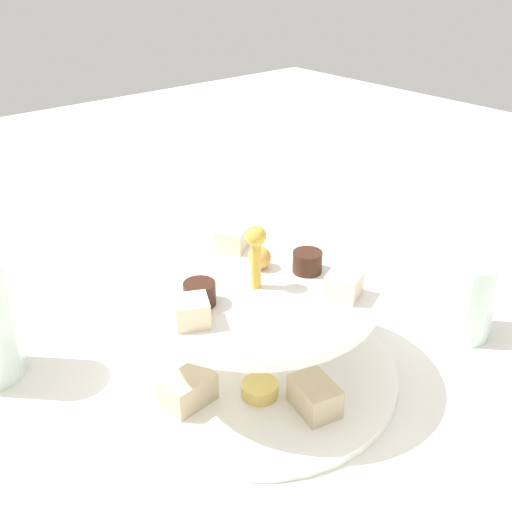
% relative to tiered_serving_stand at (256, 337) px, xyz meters
% --- Properties ---
extents(ground_plane, '(2.40, 2.40, 0.00)m').
position_rel_tiered_serving_stand_xyz_m(ground_plane, '(-0.00, 0.00, -0.05)').
color(ground_plane, silver).
extents(tiered_serving_stand, '(0.29, 0.29, 0.17)m').
position_rel_tiered_serving_stand_xyz_m(tiered_serving_stand, '(0.00, 0.00, 0.00)').
color(tiered_serving_stand, white).
rests_on(tiered_serving_stand, ground_plane).
extents(butter_knife_left, '(0.12, 0.14, 0.00)m').
position_rel_tiered_serving_stand_xyz_m(butter_knife_left, '(-0.28, 0.17, -0.05)').
color(butter_knife_left, silver).
rests_on(butter_knife_left, ground_plane).
extents(water_glass_mid_back, '(0.06, 0.06, 0.09)m').
position_rel_tiered_serving_stand_xyz_m(water_glass_mid_back, '(0.10, 0.23, -0.00)').
color(water_glass_mid_back, silver).
rests_on(water_glass_mid_back, ground_plane).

